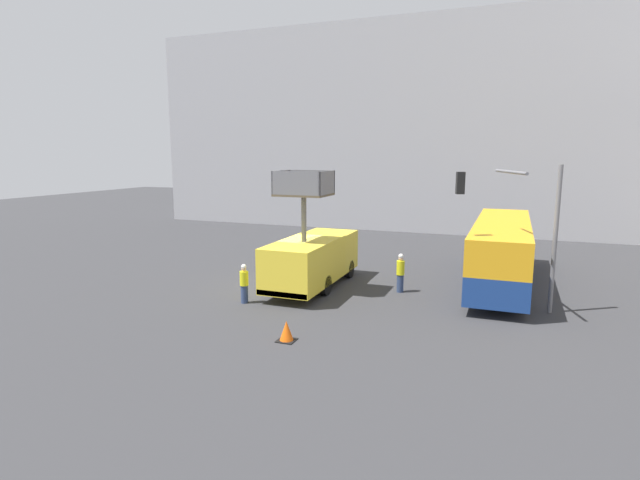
{
  "coord_description": "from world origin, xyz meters",
  "views": [
    {
      "loc": [
        10.16,
        -22.1,
        6.54
      ],
      "look_at": [
        1.09,
        1.24,
        2.23
      ],
      "focal_mm": 28.0,
      "sensor_mm": 36.0,
      "label": 1
    }
  ],
  "objects_px": {
    "utility_truck": "(312,257)",
    "traffic_cone_near_truck": "(286,331)",
    "traffic_light_pole": "(521,213)",
    "road_worker_near_truck": "(244,284)",
    "city_bus": "(501,248)",
    "road_worker_directing": "(400,273)"
  },
  "relations": [
    {
      "from": "traffic_light_pole",
      "to": "road_worker_near_truck",
      "type": "relative_size",
      "value": 3.48
    },
    {
      "from": "utility_truck",
      "to": "traffic_cone_near_truck",
      "type": "relative_size",
      "value": 9.84
    },
    {
      "from": "utility_truck",
      "to": "road_worker_directing",
      "type": "xyz_separation_m",
      "value": [
        4.25,
        0.74,
        -0.59
      ]
    },
    {
      "from": "city_bus",
      "to": "road_worker_directing",
      "type": "height_order",
      "value": "city_bus"
    },
    {
      "from": "utility_truck",
      "to": "traffic_light_pole",
      "type": "distance_m",
      "value": 9.79
    },
    {
      "from": "road_worker_near_truck",
      "to": "road_worker_directing",
      "type": "distance_m",
      "value": 7.43
    },
    {
      "from": "utility_truck",
      "to": "traffic_cone_near_truck",
      "type": "xyz_separation_m",
      "value": [
        1.85,
        -7.03,
        -1.19
      ]
    },
    {
      "from": "traffic_light_pole",
      "to": "road_worker_directing",
      "type": "relative_size",
      "value": 3.27
    },
    {
      "from": "city_bus",
      "to": "road_worker_near_truck",
      "type": "bearing_deg",
      "value": 117.28
    },
    {
      "from": "city_bus",
      "to": "traffic_cone_near_truck",
      "type": "relative_size",
      "value": 16.94
    },
    {
      "from": "road_worker_near_truck",
      "to": "traffic_cone_near_truck",
      "type": "distance_m",
      "value": 5.11
    },
    {
      "from": "utility_truck",
      "to": "traffic_cone_near_truck",
      "type": "distance_m",
      "value": 7.36
    },
    {
      "from": "road_worker_directing",
      "to": "traffic_light_pole",
      "type": "bearing_deg",
      "value": 153.51
    },
    {
      "from": "utility_truck",
      "to": "road_worker_near_truck",
      "type": "xyz_separation_m",
      "value": [
        -1.84,
        -3.53,
        -0.66
      ]
    },
    {
      "from": "road_worker_near_truck",
      "to": "traffic_cone_near_truck",
      "type": "height_order",
      "value": "road_worker_near_truck"
    },
    {
      "from": "city_bus",
      "to": "utility_truck",
      "type": "bearing_deg",
      "value": 106.55
    },
    {
      "from": "city_bus",
      "to": "traffic_cone_near_truck",
      "type": "bearing_deg",
      "value": 139.83
    },
    {
      "from": "city_bus",
      "to": "road_worker_near_truck",
      "type": "xyz_separation_m",
      "value": [
        -10.5,
        -7.61,
        -1.0
      ]
    },
    {
      "from": "city_bus",
      "to": "road_worker_directing",
      "type": "relative_size",
      "value": 6.61
    },
    {
      "from": "road_worker_directing",
      "to": "traffic_cone_near_truck",
      "type": "xyz_separation_m",
      "value": [
        -2.39,
        -7.76,
        -0.6
      ]
    },
    {
      "from": "utility_truck",
      "to": "city_bus",
      "type": "height_order",
      "value": "utility_truck"
    },
    {
      "from": "traffic_light_pole",
      "to": "road_worker_near_truck",
      "type": "distance_m",
      "value": 12.1
    }
  ]
}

